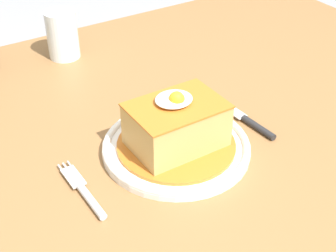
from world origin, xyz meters
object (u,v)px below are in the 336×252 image
at_px(main_plate, 175,147).
at_px(drinking_glass, 63,38).
at_px(fork, 85,193).
at_px(knife, 249,121).

distance_m(main_plate, drinking_glass, 0.42).
bearing_deg(fork, drinking_glass, 71.02).
relative_size(knife, drinking_glass, 1.58).
bearing_deg(main_plate, knife, -1.66).
relative_size(main_plate, drinking_glass, 2.33).
distance_m(knife, drinking_glass, 0.46).
xyz_separation_m(main_plate, fork, (-0.17, -0.02, -0.00)).
height_order(main_plate, knife, main_plate).
bearing_deg(fork, main_plate, 6.45).
bearing_deg(drinking_glass, fork, -108.98).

